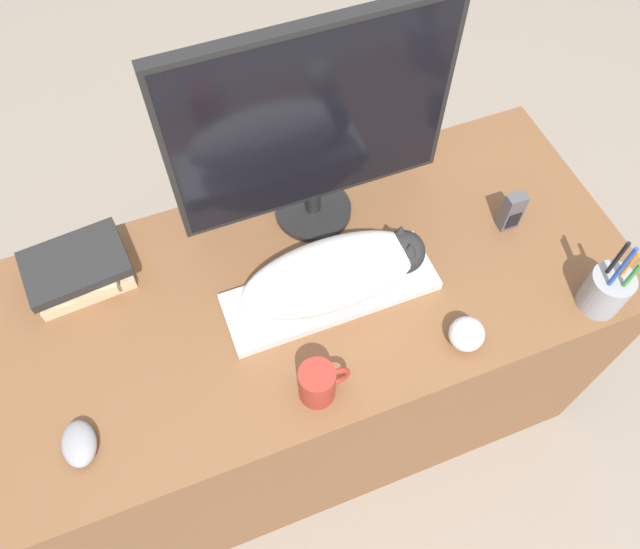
% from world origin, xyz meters
% --- Properties ---
extents(ground_plane, '(12.00, 12.00, 0.00)m').
position_xyz_m(ground_plane, '(0.00, 0.00, 0.00)').
color(ground_plane, gray).
extents(desk, '(1.46, 0.64, 0.77)m').
position_xyz_m(desk, '(0.00, 0.32, 0.38)').
color(desk, brown).
rests_on(desk, ground_plane).
extents(keyboard, '(0.47, 0.15, 0.02)m').
position_xyz_m(keyboard, '(0.03, 0.29, 0.78)').
color(keyboard, silver).
rests_on(keyboard, desk).
extents(cat, '(0.41, 0.16, 0.12)m').
position_xyz_m(cat, '(0.05, 0.29, 0.85)').
color(cat, white).
rests_on(cat, keyboard).
extents(monitor, '(0.60, 0.18, 0.52)m').
position_xyz_m(monitor, '(0.08, 0.51, 1.05)').
color(monitor, black).
rests_on(monitor, desk).
extents(computer_mouse, '(0.07, 0.09, 0.04)m').
position_xyz_m(computer_mouse, '(-0.54, 0.15, 0.78)').
color(computer_mouse, gray).
rests_on(computer_mouse, desk).
extents(coffee_mug, '(0.11, 0.07, 0.10)m').
position_xyz_m(coffee_mug, '(-0.07, 0.08, 0.81)').
color(coffee_mug, '#9E2D23').
rests_on(coffee_mug, desk).
extents(pen_cup, '(0.09, 0.09, 0.23)m').
position_xyz_m(pen_cup, '(0.57, 0.06, 0.82)').
color(pen_cup, '#939399').
rests_on(pen_cup, desk).
extents(baseball, '(0.07, 0.07, 0.07)m').
position_xyz_m(baseball, '(0.25, 0.08, 0.80)').
color(baseball, silver).
rests_on(baseball, desk).
extents(phone, '(0.05, 0.03, 0.11)m').
position_xyz_m(phone, '(0.49, 0.31, 0.82)').
color(phone, '#4C4C51').
rests_on(phone, desk).
extents(book_stack, '(0.23, 0.17, 0.08)m').
position_xyz_m(book_stack, '(-0.47, 0.52, 0.81)').
color(book_stack, '#C6B284').
rests_on(book_stack, desk).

